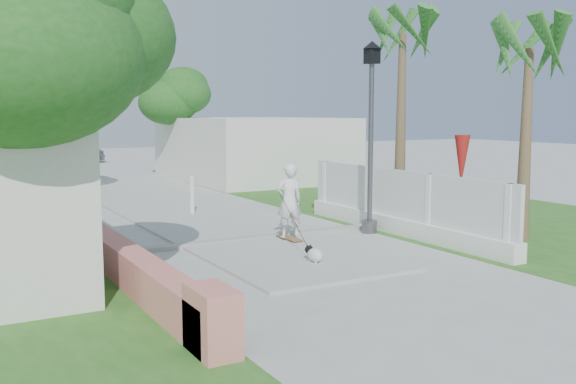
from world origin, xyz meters
TOP-DOWN VIEW (x-y plane):
  - ground at (0.00, 0.00)m, footprint 90.00×90.00m
  - path_strip at (0.00, 20.00)m, footprint 3.20×36.00m
  - curb at (0.00, 6.00)m, footprint 6.50×0.25m
  - grass_right at (7.00, 8.00)m, footprint 8.00×20.00m
  - pink_wall at (-3.30, 3.55)m, footprint 0.45×8.20m
  - lattice_fence at (3.40, 5.00)m, footprint 0.35×7.00m
  - building_right at (6.00, 18.00)m, footprint 6.00×8.00m
  - street_lamp at (2.90, 5.50)m, footprint 0.44×0.44m
  - bollard at (0.20, 10.00)m, footprint 0.14×0.14m
  - patio_umbrella at (4.80, 4.50)m, footprint 0.36×0.36m
  - tree_left_near at (-4.48, 2.98)m, footprint 3.60×3.60m
  - tree_path_left at (-2.98, 15.98)m, footprint 3.40×3.40m
  - tree_path_right at (3.22, 19.98)m, footprint 3.00×3.00m
  - tree_path_far at (-2.78, 25.98)m, footprint 3.20×3.20m
  - palm_far at (4.60, 6.50)m, footprint 1.80×1.80m
  - palm_near at (5.40, 3.20)m, footprint 1.80×1.80m
  - skateboarder at (0.44, 4.88)m, footprint 0.96×2.35m
  - dog at (0.08, 3.41)m, footprint 0.27×0.53m
  - parked_car at (0.79, 30.75)m, footprint 4.07×1.92m

SIDE VIEW (x-z plane):
  - ground at x=0.00m, z-range 0.00..0.00m
  - grass_right at x=7.00m, z-range 0.00..0.01m
  - path_strip at x=0.00m, z-range 0.00..0.06m
  - curb at x=0.00m, z-range 0.00..0.10m
  - dog at x=0.08m, z-range 0.02..0.38m
  - pink_wall at x=-3.30m, z-range -0.09..0.71m
  - lattice_fence at x=3.40m, z-range -0.21..1.29m
  - bollard at x=0.20m, z-range 0.04..1.13m
  - parked_car at x=0.79m, z-range 0.00..1.34m
  - skateboarder at x=0.44m, z-range -0.09..1.63m
  - building_right at x=6.00m, z-range 0.00..2.60m
  - patio_umbrella at x=4.80m, z-range 0.54..2.84m
  - street_lamp at x=2.90m, z-range 0.21..4.65m
  - tree_path_right at x=3.22m, z-range 1.10..5.89m
  - tree_path_far at x=-2.78m, z-range 1.23..6.40m
  - tree_path_left at x=-2.98m, z-range 1.21..6.43m
  - tree_left_near at x=-4.48m, z-range 1.18..6.46m
  - palm_near at x=5.40m, z-range 1.60..6.30m
  - palm_far at x=4.60m, z-range 1.83..7.13m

